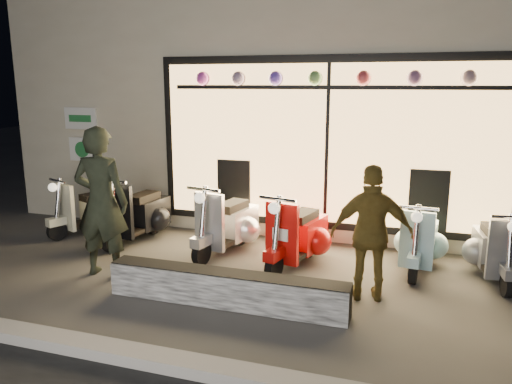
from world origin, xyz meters
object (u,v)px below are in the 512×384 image
at_px(graffiti_barrier, 226,289).
at_px(scooter_silver, 230,223).
at_px(woman, 372,234).
at_px(scooter_red, 300,234).
at_px(man, 101,202).

xyz_separation_m(graffiti_barrier, scooter_silver, (-0.65, 1.83, 0.21)).
height_order(graffiti_barrier, woman, woman).
height_order(scooter_red, man, man).
xyz_separation_m(scooter_red, woman, (1.04, -0.94, 0.38)).
relative_size(scooter_silver, woman, 0.92).
bearing_deg(scooter_silver, scooter_red, 0.60).
xyz_separation_m(graffiti_barrier, scooter_red, (0.47, 1.62, 0.21)).
height_order(scooter_silver, man, man).
distance_m(scooter_silver, man, 1.96).
xyz_separation_m(graffiti_barrier, man, (-1.85, 0.39, 0.77)).
relative_size(scooter_silver, scooter_red, 1.01).
bearing_deg(scooter_silver, graffiti_barrier, -59.29).
xyz_separation_m(scooter_red, man, (-2.33, -1.23, 0.57)).
bearing_deg(graffiti_barrier, man, 168.10).
xyz_separation_m(graffiti_barrier, woman, (1.52, 0.68, 0.59)).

